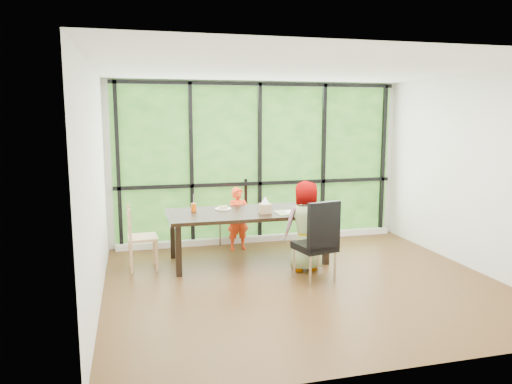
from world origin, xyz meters
TOP-DOWN VIEW (x-y plane):
  - ground at (0.00, 0.00)m, footprint 5.00×5.00m
  - back_wall at (0.00, 2.25)m, footprint 5.00×0.00m
  - foliage_backdrop at (0.00, 2.23)m, footprint 4.80×0.02m
  - window_mullions at (0.00, 2.19)m, footprint 4.80×0.06m
  - window_sill at (0.00, 2.15)m, footprint 4.80×0.12m
  - dining_table at (-0.47, 1.10)m, footprint 2.41×1.28m
  - chair_window_leather at (-0.48, 2.14)m, footprint 0.58×0.58m
  - chair_interior_leather at (0.17, 0.04)m, footprint 0.55×0.55m
  - chair_end_beech at (-1.99, 1.11)m, footprint 0.42×0.44m
  - child_toddler at (-0.47, 1.75)m, footprint 0.39×0.28m
  - child_older at (0.21, 0.50)m, footprint 0.62×0.41m
  - placemat at (0.15, 0.86)m, footprint 0.50×0.36m
  - plate_far at (-0.79, 1.35)m, footprint 0.24×0.24m
  - plate_near at (0.16, 0.85)m, footprint 0.26×0.26m
  - orange_cup at (-1.24, 1.29)m, footprint 0.08×0.08m
  - green_cup at (0.49, 0.82)m, footprint 0.09×0.09m
  - tissue_box at (-0.26, 0.92)m, footprint 0.16×0.16m
  - crepe_rolls_far at (-0.79, 1.35)m, footprint 0.15×0.12m
  - crepe_rolls_near at (0.16, 0.85)m, footprint 0.05×0.12m
  - straw_white at (-1.24, 1.29)m, footprint 0.01×0.04m
  - straw_pink at (0.49, 0.82)m, footprint 0.01×0.04m
  - tissue at (-0.26, 0.92)m, footprint 0.12×0.12m

SIDE VIEW (x-z plane):
  - ground at x=0.00m, z-range 0.00..0.00m
  - window_sill at x=0.00m, z-range 0.00..0.10m
  - dining_table at x=-0.47m, z-range 0.00..0.75m
  - chair_end_beech at x=-1.99m, z-range 0.00..0.90m
  - child_toddler at x=-0.47m, z-range 0.00..1.01m
  - chair_window_leather at x=-0.48m, z-range 0.00..1.08m
  - chair_interior_leather at x=0.17m, z-range 0.00..1.08m
  - child_older at x=0.21m, z-range 0.00..1.26m
  - placemat at x=0.15m, z-range 0.75..0.76m
  - plate_far at x=-0.79m, z-range 0.75..0.77m
  - plate_near at x=0.16m, z-range 0.75..0.77m
  - crepe_rolls_far at x=-0.79m, z-range 0.77..0.80m
  - crepe_rolls_near at x=0.16m, z-range 0.77..0.80m
  - orange_cup at x=-1.24m, z-range 0.75..0.87m
  - green_cup at x=0.49m, z-range 0.75..0.89m
  - tissue_box at x=-0.26m, z-range 0.75..0.89m
  - straw_white at x=-1.24m, z-range 0.81..1.01m
  - straw_pink at x=0.49m, z-range 0.83..1.02m
  - tissue at x=-0.26m, z-range 0.89..1.00m
  - back_wall at x=0.00m, z-range -1.15..3.85m
  - foliage_backdrop at x=0.00m, z-range 0.03..2.67m
  - window_mullions at x=0.00m, z-range 0.03..2.67m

